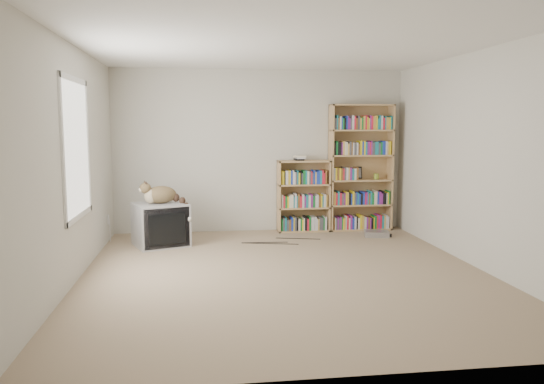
{
  "coord_description": "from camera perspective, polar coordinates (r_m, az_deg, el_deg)",
  "views": [
    {
      "loc": [
        -0.92,
        -5.71,
        1.64
      ],
      "look_at": [
        -0.02,
        1.0,
        0.79
      ],
      "focal_mm": 35.0,
      "sensor_mm": 36.0,
      "label": 1
    }
  ],
  "objects": [
    {
      "name": "window",
      "position": [
        6.06,
        -20.29,
        4.41
      ],
      "size": [
        0.02,
        1.22,
        1.52
      ],
      "primitive_type": "cube",
      "color": "white",
      "rests_on": "wall_left"
    },
    {
      "name": "cat",
      "position": [
        7.39,
        -11.47,
        -0.53
      ],
      "size": [
        0.72,
        0.45,
        0.52
      ],
      "rotation": [
        0.0,
        0.0,
        0.35
      ],
      "color": "#342315",
      "rests_on": "crt_tv"
    },
    {
      "name": "wall_right",
      "position": [
        6.54,
        21.36,
        3.22
      ],
      "size": [
        0.02,
        5.0,
        2.5
      ],
      "primitive_type": "cube",
      "color": "beige",
      "rests_on": "floor"
    },
    {
      "name": "bookcase_short",
      "position": [
        8.3,
        3.38,
        -0.72
      ],
      "size": [
        0.81,
        0.3,
        1.11
      ],
      "color": "tan",
      "rests_on": "floor"
    },
    {
      "name": "crt_tv",
      "position": [
        7.46,
        -11.92,
        -3.45
      ],
      "size": [
        0.85,
        0.81,
        0.59
      ],
      "rotation": [
        0.0,
        0.0,
        0.36
      ],
      "color": "#A4A4A6",
      "rests_on": "floor"
    },
    {
      "name": "wall_outlet",
      "position": [
        7.88,
        -17.2,
        -2.84
      ],
      "size": [
        0.01,
        0.08,
        0.13
      ],
      "primitive_type": "cube",
      "color": "silver",
      "rests_on": "wall_left"
    },
    {
      "name": "bookcase_tall",
      "position": [
        8.48,
        9.46,
        2.23
      ],
      "size": [
        0.99,
        0.3,
        1.97
      ],
      "color": "tan",
      "rests_on": "floor"
    },
    {
      "name": "wall_left",
      "position": [
        5.88,
        -20.76,
        2.85
      ],
      "size": [
        0.02,
        5.0,
        2.5
      ],
      "primitive_type": "cube",
      "color": "beige",
      "rests_on": "floor"
    },
    {
      "name": "wall_back",
      "position": [
        8.27,
        -1.28,
        4.41
      ],
      "size": [
        4.5,
        0.02,
        2.5
      ],
      "primitive_type": "cube",
      "color": "beige",
      "rests_on": "floor"
    },
    {
      "name": "wall_front",
      "position": [
        3.36,
        8.28,
        0.39
      ],
      "size": [
        4.5,
        0.02,
        2.5
      ],
      "primitive_type": "cube",
      "color": "beige",
      "rests_on": "floor"
    },
    {
      "name": "floor_cables",
      "position": [
        7.56,
        1.57,
        -5.39
      ],
      "size": [
        1.2,
        0.7,
        0.01
      ],
      "primitive_type": null,
      "color": "black",
      "rests_on": "floor"
    },
    {
      "name": "floor",
      "position": [
        6.01,
        1.44,
        -8.71
      ],
      "size": [
        4.5,
        5.0,
        0.01
      ],
      "primitive_type": "cube",
      "color": "#9D846A",
      "rests_on": "ground"
    },
    {
      "name": "green_mug",
      "position": [
        8.54,
        11.13,
        1.67
      ],
      "size": [
        0.08,
        0.08,
        0.09
      ],
      "primitive_type": "cylinder",
      "color": "olive",
      "rests_on": "bookcase_tall"
    },
    {
      "name": "book_stack",
      "position": [
        8.24,
        3.05,
        3.69
      ],
      "size": [
        0.18,
        0.23,
        0.08
      ],
      "primitive_type": "cube",
      "color": "red",
      "rests_on": "bookcase_short"
    },
    {
      "name": "framed_print",
      "position": [
        8.55,
        9.17,
        2.06
      ],
      "size": [
        0.14,
        0.05,
        0.19
      ],
      "primitive_type": "cube",
      "rotation": [
        -0.17,
        0.0,
        0.0
      ],
      "color": "black",
      "rests_on": "bookcase_tall"
    },
    {
      "name": "dvd_player",
      "position": [
        8.09,
        11.16,
        -4.42
      ],
      "size": [
        0.41,
        0.33,
        0.08
      ],
      "primitive_type": "cube",
      "rotation": [
        0.0,
        0.0,
        -0.23
      ],
      "color": "#9D9DA1",
      "rests_on": "floor"
    },
    {
      "name": "ceiling",
      "position": [
        5.85,
        1.52,
        15.58
      ],
      "size": [
        4.5,
        5.0,
        0.02
      ],
      "primitive_type": "cube",
      "color": "white",
      "rests_on": "wall_back"
    }
  ]
}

